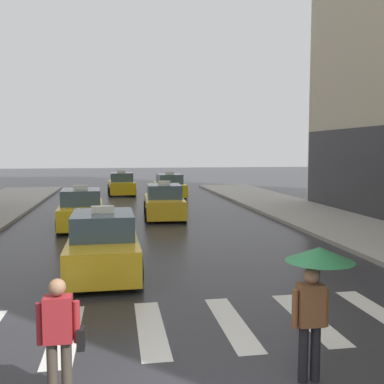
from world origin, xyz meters
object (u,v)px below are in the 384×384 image
object	(u,v)px
taxi_fourth	(169,187)
taxi_lead	(103,245)
taxi_fifth	(121,185)
taxi_second	(81,210)
pedestrian_with_handbag	(60,333)
pedestrian_with_umbrella	(316,277)
taxi_third	(164,203)

from	to	relation	value
taxi_fourth	taxi_lead	bearing A→B (deg)	-101.88
taxi_fifth	taxi_second	bearing A→B (deg)	-97.48
pedestrian_with_handbag	taxi_second	bearing A→B (deg)	93.11
taxi_second	pedestrian_with_handbag	world-z (taller)	taxi_second
taxi_lead	pedestrian_with_umbrella	world-z (taller)	pedestrian_with_umbrella
taxi_third	pedestrian_with_umbrella	size ratio (longest dim) A/B	2.37
taxi_lead	taxi_fourth	xyz separation A→B (m)	(4.03, 19.15, 0.00)
pedestrian_with_umbrella	pedestrian_with_handbag	xyz separation A→B (m)	(-3.50, 0.03, -0.58)
taxi_fourth	pedestrian_with_handbag	bearing A→B (deg)	-99.77
taxi_third	pedestrian_with_handbag	bearing A→B (deg)	-100.69
taxi_lead	pedestrian_with_umbrella	xyz separation A→B (m)	(3.12, -6.48, 0.79)
taxi_lead	taxi_fifth	xyz separation A→B (m)	(0.73, 21.74, 0.00)
taxi_second	taxi_fifth	bearing A→B (deg)	82.52
taxi_fourth	pedestrian_with_umbrella	distance (m)	25.66
pedestrian_with_umbrella	taxi_second	bearing A→B (deg)	106.93
taxi_second	pedestrian_with_handbag	distance (m)	13.99
taxi_fourth	taxi_second	bearing A→B (deg)	-113.96
taxi_fifth	taxi_fourth	bearing A→B (deg)	-38.12
taxi_fifth	pedestrian_with_umbrella	xyz separation A→B (m)	(2.39, -28.22, 0.79)
taxi_third	pedestrian_with_handbag	distance (m)	16.41
taxi_lead	pedestrian_with_handbag	xyz separation A→B (m)	(-0.38, -6.45, 0.21)
taxi_fifth	pedestrian_with_handbag	bearing A→B (deg)	-92.25
taxi_lead	taxi_third	distance (m)	10.03
taxi_fourth	pedestrian_with_umbrella	bearing A→B (deg)	-92.03
taxi_second	taxi_fifth	size ratio (longest dim) A/B	1.00
taxi_fourth	pedestrian_with_umbrella	size ratio (longest dim) A/B	2.38
pedestrian_with_umbrella	taxi_third	bearing A→B (deg)	91.62
taxi_second	taxi_lead	bearing A→B (deg)	-81.39
taxi_fifth	pedestrian_with_handbag	world-z (taller)	taxi_fifth
taxi_fourth	taxi_fifth	size ratio (longest dim) A/B	1.00
taxi_fifth	pedestrian_with_umbrella	size ratio (longest dim) A/B	2.38
taxi_fifth	pedestrian_with_umbrella	distance (m)	28.33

